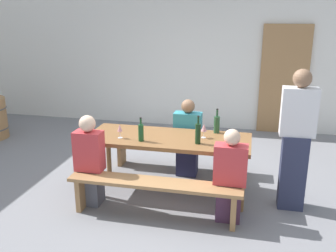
{
  "coord_description": "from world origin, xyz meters",
  "views": [
    {
      "loc": [
        1.01,
        -4.47,
        2.29
      ],
      "look_at": [
        0.0,
        0.0,
        0.9
      ],
      "focal_mm": 39.91,
      "sensor_mm": 36.0,
      "label": 1
    }
  ],
  "objects_px": {
    "wine_bottle_0": "(217,124)",
    "standing_host": "(296,143)",
    "seated_guest_near_0": "(90,162)",
    "bench_far": "(179,147)",
    "wine_glass_1": "(120,128)",
    "tasting_table": "(168,143)",
    "wine_glass_0": "(204,128)",
    "seated_guest_far_0": "(188,140)",
    "bench_near": "(154,189)",
    "seated_guest_near_1": "(230,178)",
    "wine_bottle_2": "(141,132)",
    "wooden_door": "(284,80)",
    "wine_bottle_1": "(198,133)"
  },
  "relations": [
    {
      "from": "wine_bottle_0",
      "to": "standing_host",
      "type": "height_order",
      "value": "standing_host"
    },
    {
      "from": "seated_guest_near_0",
      "to": "bench_far",
      "type": "bearing_deg",
      "value": -33.57
    },
    {
      "from": "wine_bottle_0",
      "to": "wine_glass_1",
      "type": "bearing_deg",
      "value": -157.37
    },
    {
      "from": "tasting_table",
      "to": "bench_far",
      "type": "xyz_separation_m",
      "value": [
        0.0,
        0.72,
        -0.32
      ]
    },
    {
      "from": "wine_glass_0",
      "to": "seated_guest_far_0",
      "type": "bearing_deg",
      "value": 120.85
    },
    {
      "from": "bench_near",
      "to": "seated_guest_near_1",
      "type": "bearing_deg",
      "value": 10.08
    },
    {
      "from": "wine_bottle_0",
      "to": "bench_far",
      "type": "bearing_deg",
      "value": 146.42
    },
    {
      "from": "wine_glass_0",
      "to": "seated_guest_near_1",
      "type": "height_order",
      "value": "seated_guest_near_1"
    },
    {
      "from": "seated_guest_near_0",
      "to": "seated_guest_near_1",
      "type": "height_order",
      "value": "seated_guest_near_0"
    },
    {
      "from": "tasting_table",
      "to": "wine_bottle_2",
      "type": "bearing_deg",
      "value": -142.85
    },
    {
      "from": "bench_far",
      "to": "wine_bottle_2",
      "type": "height_order",
      "value": "wine_bottle_2"
    },
    {
      "from": "wooden_door",
      "to": "bench_far",
      "type": "bearing_deg",
      "value": -125.46
    },
    {
      "from": "seated_guest_near_0",
      "to": "seated_guest_far_0",
      "type": "relative_size",
      "value": 1.01
    },
    {
      "from": "tasting_table",
      "to": "bench_far",
      "type": "bearing_deg",
      "value": 90.0
    },
    {
      "from": "wine_bottle_1",
      "to": "wine_bottle_2",
      "type": "height_order",
      "value": "wine_bottle_1"
    },
    {
      "from": "seated_guest_near_0",
      "to": "seated_guest_far_0",
      "type": "xyz_separation_m",
      "value": [
        1.01,
        1.13,
        -0.01
      ]
    },
    {
      "from": "wine_glass_0",
      "to": "seated_guest_near_0",
      "type": "height_order",
      "value": "seated_guest_near_0"
    },
    {
      "from": "seated_guest_near_1",
      "to": "wooden_door",
      "type": "bearing_deg",
      "value": -12.25
    },
    {
      "from": "tasting_table",
      "to": "wine_bottle_1",
      "type": "distance_m",
      "value": 0.49
    },
    {
      "from": "wooden_door",
      "to": "bench_near",
      "type": "bearing_deg",
      "value": -113.58
    },
    {
      "from": "bench_far",
      "to": "seated_guest_near_1",
      "type": "relative_size",
      "value": 1.86
    },
    {
      "from": "tasting_table",
      "to": "wine_bottle_2",
      "type": "xyz_separation_m",
      "value": [
        -0.3,
        -0.22,
        0.19
      ]
    },
    {
      "from": "wine_bottle_1",
      "to": "seated_guest_far_0",
      "type": "relative_size",
      "value": 0.31
    },
    {
      "from": "wine_glass_1",
      "to": "wine_bottle_0",
      "type": "bearing_deg",
      "value": 22.63
    },
    {
      "from": "bench_near",
      "to": "seated_guest_near_0",
      "type": "bearing_deg",
      "value": 170.0
    },
    {
      "from": "tasting_table",
      "to": "wine_glass_1",
      "type": "relative_size",
      "value": 11.66
    },
    {
      "from": "seated_guest_near_0",
      "to": "standing_host",
      "type": "height_order",
      "value": "standing_host"
    },
    {
      "from": "wine_bottle_1",
      "to": "wine_bottle_2",
      "type": "xyz_separation_m",
      "value": [
        -0.71,
        -0.06,
        -0.02
      ]
    },
    {
      "from": "bench_far",
      "to": "wine_bottle_2",
      "type": "xyz_separation_m",
      "value": [
        -0.3,
        -0.94,
        0.51
      ]
    },
    {
      "from": "bench_far",
      "to": "seated_guest_near_0",
      "type": "distance_m",
      "value": 1.55
    },
    {
      "from": "wine_bottle_2",
      "to": "wine_glass_0",
      "type": "relative_size",
      "value": 1.65
    },
    {
      "from": "standing_host",
      "to": "seated_guest_near_0",
      "type": "bearing_deg",
      "value": 10.74
    },
    {
      "from": "wine_bottle_0",
      "to": "wine_glass_0",
      "type": "xyz_separation_m",
      "value": [
        -0.14,
        -0.25,
        0.01
      ]
    },
    {
      "from": "wine_bottle_0",
      "to": "seated_guest_near_1",
      "type": "xyz_separation_m",
      "value": [
        0.25,
        -0.89,
        -0.36
      ]
    },
    {
      "from": "wine_bottle_1",
      "to": "wine_bottle_0",
      "type": "bearing_deg",
      "value": 69.39
    },
    {
      "from": "wooden_door",
      "to": "wine_bottle_2",
      "type": "relative_size",
      "value": 6.84
    },
    {
      "from": "wine_glass_1",
      "to": "standing_host",
      "type": "relative_size",
      "value": 0.11
    },
    {
      "from": "wooden_door",
      "to": "seated_guest_near_0",
      "type": "relative_size",
      "value": 1.84
    },
    {
      "from": "wine_glass_0",
      "to": "wine_glass_1",
      "type": "relative_size",
      "value": 1.02
    },
    {
      "from": "wine_bottle_0",
      "to": "wine_bottle_1",
      "type": "bearing_deg",
      "value": -110.61
    },
    {
      "from": "bench_far",
      "to": "wine_bottle_2",
      "type": "bearing_deg",
      "value": -107.47
    },
    {
      "from": "wine_bottle_1",
      "to": "wine_bottle_2",
      "type": "bearing_deg",
      "value": -175.05
    },
    {
      "from": "bench_near",
      "to": "wine_bottle_0",
      "type": "xyz_separation_m",
      "value": [
        0.59,
        1.04,
        0.52
      ]
    },
    {
      "from": "wine_bottle_2",
      "to": "seated_guest_near_1",
      "type": "distance_m",
      "value": 1.24
    },
    {
      "from": "wine_bottle_1",
      "to": "wooden_door",
      "type": "bearing_deg",
      "value": 69.09
    },
    {
      "from": "wine_bottle_2",
      "to": "wine_bottle_0",
      "type": "bearing_deg",
      "value": 31.49
    },
    {
      "from": "bench_near",
      "to": "wine_bottle_0",
      "type": "relative_size",
      "value": 6.09
    },
    {
      "from": "wine_glass_1",
      "to": "standing_host",
      "type": "xyz_separation_m",
      "value": [
        2.16,
        0.07,
        -0.05
      ]
    },
    {
      "from": "wine_bottle_2",
      "to": "wine_glass_0",
      "type": "bearing_deg",
      "value": 21.66
    },
    {
      "from": "wine_bottle_0",
      "to": "standing_host",
      "type": "distance_m",
      "value": 1.06
    }
  ]
}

